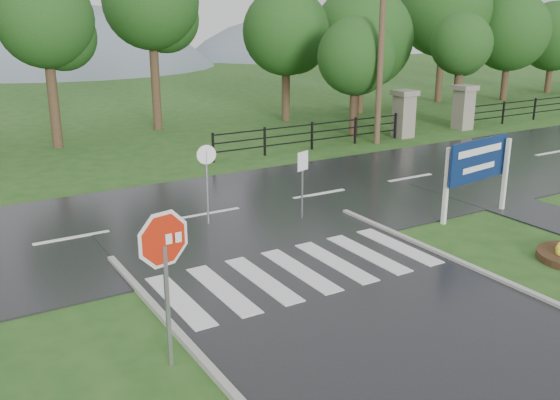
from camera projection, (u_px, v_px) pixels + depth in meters
ground at (462, 376)px, 10.41m from camera, size 120.00×120.00×0.00m
main_road at (209, 215)px, 18.60m from camera, size 90.00×8.00×0.04m
crosswalk at (300, 270)px, 14.49m from camera, size 6.50×2.80×0.02m
pillar_west at (404, 113)px, 29.59m from camera, size 1.00×1.00×2.24m
pillar_east at (464, 106)px, 31.57m from camera, size 1.00×1.00×2.24m
fence_west at (312, 133)px, 27.13m from camera, size 9.58×0.08×1.20m
hills at (34, 209)px, 69.87m from camera, size 102.00×48.00×48.00m
treeline at (106, 135)px, 30.55m from camera, size 83.20×5.20×10.00m
stop_sign at (164, 255)px, 10.14m from camera, size 1.29×0.32×2.97m
estate_billboard at (478, 164)px, 17.94m from camera, size 2.65×0.46×2.34m
reg_sign_small at (303, 171)px, 17.75m from camera, size 0.43×0.16×2.03m
reg_sign_round at (207, 176)px, 17.25m from camera, size 0.54×0.12×2.33m
utility_pole_east at (381, 51)px, 27.33m from camera, size 1.44×0.29×8.11m
entrance_tree_left at (356, 57)px, 29.17m from camera, size 3.64×3.64×5.60m
entrance_tree_right at (461, 45)px, 32.49m from camera, size 3.21×3.21×5.76m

